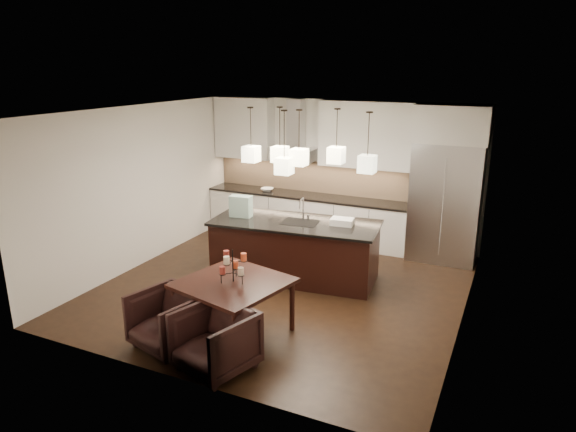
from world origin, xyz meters
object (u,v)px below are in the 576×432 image
at_px(refrigerator, 445,203).
at_px(island_body, 295,251).
at_px(armchair_right, 215,341).
at_px(dining_table, 234,308).
at_px(armchair_left, 168,320).

bearing_deg(refrigerator, island_body, -138.14).
bearing_deg(armchair_right, refrigerator, 86.87).
xyz_separation_m(dining_table, armchair_right, (0.23, -0.82, -0.00)).
bearing_deg(island_body, dining_table, -94.87).
xyz_separation_m(armchair_left, armchair_right, (0.83, -0.20, 0.01)).
height_order(refrigerator, dining_table, refrigerator).
relative_size(refrigerator, armchair_right, 2.62).
bearing_deg(armchair_left, armchair_right, 1.55).
distance_m(island_body, dining_table, 2.08).
relative_size(island_body, dining_table, 2.12).
height_order(island_body, armchair_left, island_body).
height_order(refrigerator, armchair_right, refrigerator).
relative_size(refrigerator, dining_table, 1.72).
xyz_separation_m(island_body, armchair_left, (-0.55, -2.70, -0.10)).
bearing_deg(dining_table, armchair_right, -61.21).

